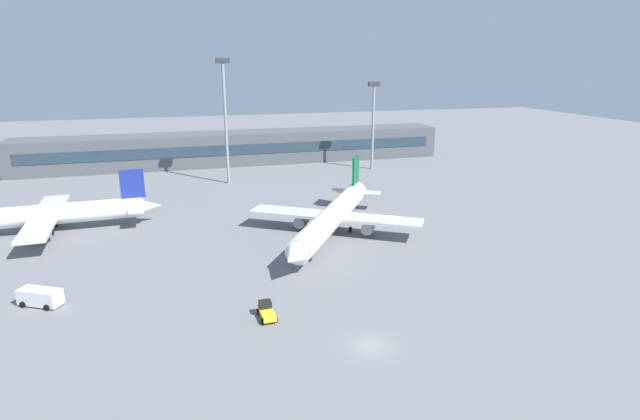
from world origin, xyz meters
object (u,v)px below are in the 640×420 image
object	(u,v)px
airplane_near	(332,217)
service_van_white	(40,297)
airplane_mid	(37,216)
floodlight_tower_east	(373,119)
baggage_tug_yellow	(266,311)
floodlight_tower_west	(225,114)

from	to	relation	value
airplane_near	service_van_white	bearing A→B (deg)	-160.39
airplane_near	airplane_mid	world-z (taller)	airplane_near
airplane_mid	floodlight_tower_east	size ratio (longest dim) A/B	1.75
airplane_mid	service_van_white	world-z (taller)	airplane_mid
service_van_white	baggage_tug_yellow	bearing A→B (deg)	-22.48
airplane_near	airplane_mid	xyz separation A→B (m)	(-48.30, 15.27, -0.18)
floodlight_tower_west	airplane_mid	bearing A→B (deg)	-141.35
baggage_tug_yellow	airplane_mid	bearing A→B (deg)	128.20
airplane_near	service_van_white	xyz separation A→B (m)	(-41.91, -14.94, -2.14)
airplane_mid	service_van_white	size ratio (longest dim) A/B	7.41
airplane_near	airplane_mid	size ratio (longest dim) A/B	0.92
service_van_white	floodlight_tower_west	bearing A→B (deg)	63.49
floodlight_tower_east	airplane_near	bearing A→B (deg)	-118.58
baggage_tug_yellow	floodlight_tower_west	xyz separation A→B (m)	(3.53, 69.44, 15.89)
baggage_tug_yellow	floodlight_tower_east	size ratio (longest dim) A/B	0.16
floodlight_tower_east	floodlight_tower_west	bearing A→B (deg)	-171.36
baggage_tug_yellow	floodlight_tower_east	world-z (taller)	floodlight_tower_east
floodlight_tower_west	floodlight_tower_east	world-z (taller)	floodlight_tower_west
airplane_mid	floodlight_tower_east	distance (m)	83.69
airplane_mid	service_van_white	bearing A→B (deg)	-78.07
baggage_tug_yellow	service_van_white	world-z (taller)	service_van_white
baggage_tug_yellow	service_van_white	bearing A→B (deg)	157.52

